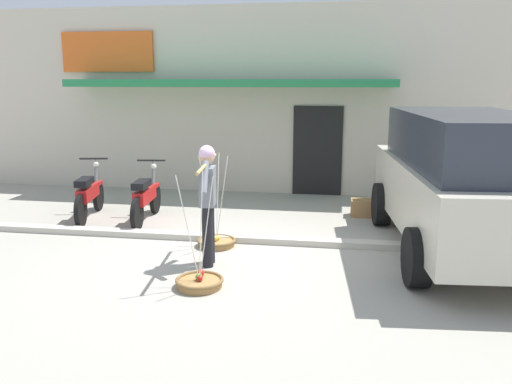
% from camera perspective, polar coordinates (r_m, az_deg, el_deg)
% --- Properties ---
extents(ground_plane, '(90.00, 90.00, 0.00)m').
position_cam_1_polar(ground_plane, '(7.91, -2.83, -6.86)').
color(ground_plane, '#9E998C').
extents(sidewalk_curb, '(20.00, 0.24, 0.10)m').
position_cam_1_polar(sidewalk_curb, '(8.55, -1.85, -5.05)').
color(sidewalk_curb, '#BAB4A5').
rests_on(sidewalk_curb, ground).
extents(fruit_vendor, '(0.24, 1.68, 1.70)m').
position_cam_1_polar(fruit_vendor, '(7.29, -5.25, -0.55)').
color(fruit_vendor, black).
rests_on(fruit_vendor, ground).
extents(fruit_basket_left_side, '(0.61, 0.61, 1.45)m').
position_cam_1_polar(fruit_basket_left_side, '(8.33, -4.32, -5.37)').
color(fruit_basket_left_side, '#9E7542').
rests_on(fruit_basket_left_side, ground).
extents(fruit_basket_right_side, '(0.61, 0.61, 1.45)m').
position_cam_1_polar(fruit_basket_right_side, '(6.76, -6.14, -9.61)').
color(fruit_basket_right_side, '#9E7542').
rests_on(fruit_basket_right_side, ground).
extents(motorcycle_nearest_shop, '(0.58, 1.80, 1.09)m').
position_cam_1_polar(motorcycle_nearest_shop, '(10.34, -17.64, -0.30)').
color(motorcycle_nearest_shop, black).
rests_on(motorcycle_nearest_shop, ground).
extents(motorcycle_second_in_row, '(0.54, 1.82, 1.09)m').
position_cam_1_polar(motorcycle_second_in_row, '(9.84, -11.85, -0.60)').
color(motorcycle_second_in_row, black).
rests_on(motorcycle_second_in_row, ground).
extents(parked_truck, '(2.46, 4.94, 2.10)m').
position_cam_1_polar(parked_truck, '(8.34, 21.68, 1.31)').
color(parked_truck, beige).
rests_on(parked_truck, ground).
extents(storefront_building, '(13.00, 6.00, 4.20)m').
position_cam_1_polar(storefront_building, '(14.57, -0.53, 10.21)').
color(storefront_building, beige).
rests_on(storefront_building, ground).
extents(wooden_crate, '(0.44, 0.36, 0.32)m').
position_cam_1_polar(wooden_crate, '(10.30, 11.44, -1.70)').
color(wooden_crate, olive).
rests_on(wooden_crate, ground).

